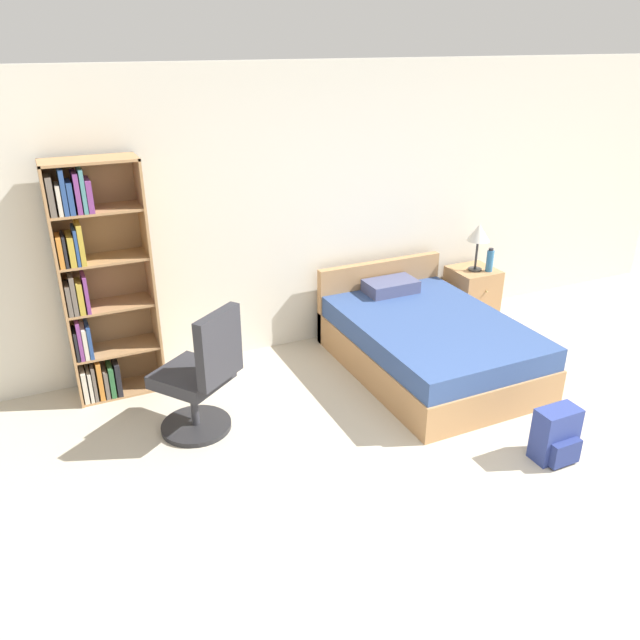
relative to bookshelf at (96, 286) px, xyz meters
The scene contains 9 objects.
ground_plane 3.69m from the bookshelf, 56.47° to the right, with size 14.00×14.00×0.00m, color #BCB29E.
wall_back 2.01m from the bookshelf, ahead, with size 9.00×0.06×2.60m.
bookshelf is the anchor object (origin of this frame).
bed 2.86m from the bookshelf, 15.77° to the right, with size 1.34×1.92×0.76m.
office_chair 1.19m from the bookshelf, 57.83° to the right, with size 0.70×0.72×1.04m.
nightstand 3.78m from the bookshelf, ahead, with size 0.45×0.46×0.56m.
table_lamp 3.70m from the bookshelf, ahead, with size 0.23×0.23×0.49m.
water_bottle 3.83m from the bookshelf, ahead, with size 0.07×0.07×0.25m.
backpack_blue 3.66m from the bookshelf, 39.71° to the right, with size 0.31×0.24×0.40m.
Camera 1 is at (-2.29, -1.95, 2.78)m, focal length 35.00 mm.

